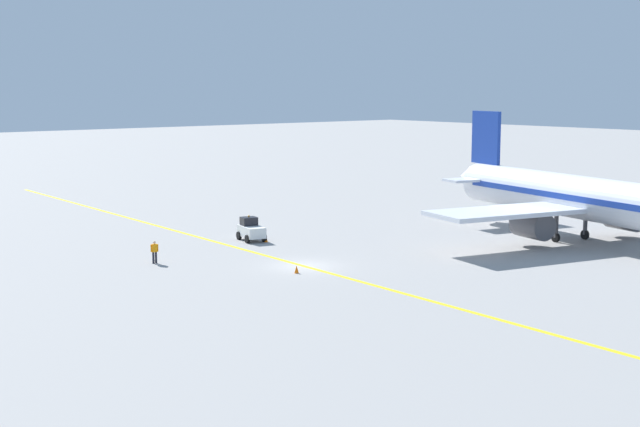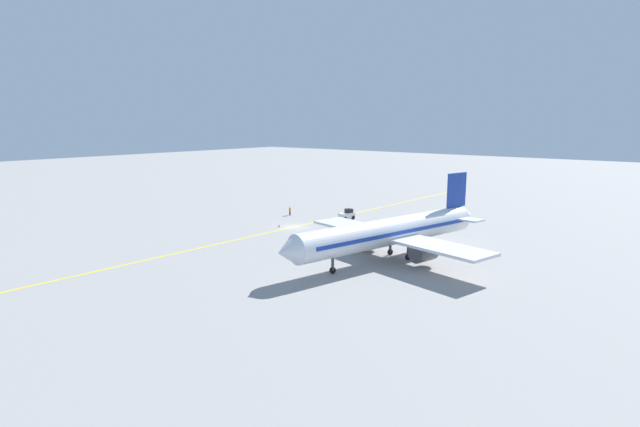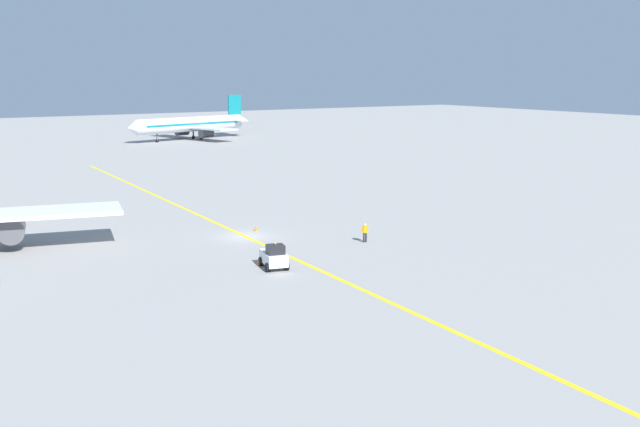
{
  "view_description": "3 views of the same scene",
  "coord_description": "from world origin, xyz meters",
  "px_view_note": "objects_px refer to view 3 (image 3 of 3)",
  "views": [
    {
      "loc": [
        39.2,
        49.95,
        12.99
      ],
      "look_at": [
        -1.47,
        0.1,
        3.74
      ],
      "focal_mm": 50.0,
      "sensor_mm": 36.0,
      "label": 1
    },
    {
      "loc": [
        -56.36,
        62.91,
        17.91
      ],
      "look_at": [
        -4.65,
        -1.44,
        2.69
      ],
      "focal_mm": 28.0,
      "sensor_mm": 36.0,
      "label": 2
    },
    {
      "loc": [
        -29.82,
        -60.11,
        14.85
      ],
      "look_at": [
        4.8,
        -5.17,
        2.49
      ],
      "focal_mm": 42.0,
      "sensor_mm": 36.0,
      "label": 3
    }
  ],
  "objects_px": {
    "baggage_tug_white": "(274,257)",
    "traffic_cone_mid_apron": "(256,228)",
    "airplane_distant_taxiing": "(192,124)",
    "traffic_cone_near_nose": "(259,262)",
    "ground_crew_worker": "(365,232)"
  },
  "relations": [
    {
      "from": "airplane_distant_taxiing",
      "to": "ground_crew_worker",
      "type": "height_order",
      "value": "airplane_distant_taxiing"
    },
    {
      "from": "baggage_tug_white",
      "to": "ground_crew_worker",
      "type": "height_order",
      "value": "baggage_tug_white"
    },
    {
      "from": "baggage_tug_white",
      "to": "ground_crew_worker",
      "type": "bearing_deg",
      "value": 17.77
    },
    {
      "from": "baggage_tug_white",
      "to": "traffic_cone_mid_apron",
      "type": "distance_m",
      "value": 13.92
    },
    {
      "from": "traffic_cone_mid_apron",
      "to": "traffic_cone_near_nose",
      "type": "bearing_deg",
      "value": -116.22
    },
    {
      "from": "traffic_cone_mid_apron",
      "to": "baggage_tug_white",
      "type": "bearing_deg",
      "value": -111.62
    },
    {
      "from": "airplane_distant_taxiing",
      "to": "ground_crew_worker",
      "type": "bearing_deg",
      "value": -104.5
    },
    {
      "from": "baggage_tug_white",
      "to": "traffic_cone_near_nose",
      "type": "height_order",
      "value": "baggage_tug_white"
    },
    {
      "from": "traffic_cone_near_nose",
      "to": "traffic_cone_mid_apron",
      "type": "xyz_separation_m",
      "value": [
        5.67,
        11.51,
        0.0
      ]
    },
    {
      "from": "ground_crew_worker",
      "to": "traffic_cone_mid_apron",
      "type": "relative_size",
      "value": 3.05
    },
    {
      "from": "airplane_distant_taxiing",
      "to": "traffic_cone_near_nose",
      "type": "xyz_separation_m",
      "value": [
        -38.2,
        -104.81,
        -3.06
      ]
    },
    {
      "from": "ground_crew_worker",
      "to": "traffic_cone_near_nose",
      "type": "bearing_deg",
      "value": -169.57
    },
    {
      "from": "airplane_distant_taxiing",
      "to": "ground_crew_worker",
      "type": "xyz_separation_m",
      "value": [
        -26.55,
        -102.66,
        -2.43
      ]
    },
    {
      "from": "airplane_distant_taxiing",
      "to": "traffic_cone_mid_apron",
      "type": "distance_m",
      "value": 98.85
    },
    {
      "from": "airplane_distant_taxiing",
      "to": "baggage_tug_white",
      "type": "height_order",
      "value": "airplane_distant_taxiing"
    }
  ]
}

